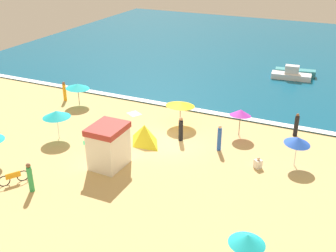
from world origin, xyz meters
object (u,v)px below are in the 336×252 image
at_px(small_boat_0, 295,72).
at_px(beachgoer_5, 181,129).
at_px(beach_tent, 145,134).
at_px(beach_umbrella_0, 298,141).
at_px(beach_umbrella_1, 247,239).
at_px(beachgoer_4, 30,178).
at_px(beach_umbrella_3, 180,104).
at_px(lifeguard_cabana, 109,146).
at_px(beachgoer_2, 219,138).
at_px(parked_bicycle, 14,178).
at_px(small_boat_1, 291,75).
at_px(beach_umbrella_4, 78,86).
at_px(beach_umbrella_2, 56,114).
at_px(beach_umbrella_5, 241,113).
at_px(beachgoer_3, 296,125).
at_px(beachgoer_1, 64,91).
at_px(beachgoer_0, 258,163).

bearing_deg(small_boat_0, beachgoer_5, -105.61).
xyz_separation_m(beach_tent, small_boat_0, (7.35, 20.06, -0.28)).
relative_size(beach_umbrella_0, beach_umbrella_1, 0.94).
distance_m(beachgoer_4, small_boat_0, 30.07).
bearing_deg(beach_tent, beach_umbrella_3, 75.27).
relative_size(lifeguard_cabana, beachgoer_4, 1.53).
height_order(beach_umbrella_0, beachgoer_5, beach_umbrella_0).
relative_size(beach_umbrella_3, beachgoer_2, 1.46).
distance_m(parked_bicycle, beachgoer_5, 11.69).
distance_m(beachgoer_2, small_boat_1, 17.65).
height_order(beach_umbrella_4, parked_bicycle, beach_umbrella_4).
height_order(beachgoer_2, beachgoer_4, beachgoer_2).
bearing_deg(beachgoer_5, beach_umbrella_1, -54.12).
bearing_deg(beach_umbrella_2, beach_umbrella_1, -23.93).
distance_m(beach_umbrella_1, beach_umbrella_5, 13.58).
bearing_deg(beachgoer_5, beachgoer_3, 29.45).
xyz_separation_m(beachgoer_2, beachgoer_5, (-2.99, 0.25, -0.02)).
height_order(beach_umbrella_3, small_boat_1, beach_umbrella_3).
relative_size(lifeguard_cabana, beachgoer_3, 1.57).
distance_m(beach_umbrella_0, beach_umbrella_5, 5.25).
bearing_deg(small_boat_0, beach_umbrella_1, -85.33).
relative_size(beach_umbrella_4, parked_bicycle, 1.81).
height_order(lifeguard_cabana, small_boat_1, lifeguard_cabana).
height_order(parked_bicycle, small_boat_1, small_boat_1).
bearing_deg(beachgoer_3, beach_umbrella_1, -89.65).
relative_size(beach_umbrella_5, beachgoer_3, 1.19).
height_order(beachgoer_2, beachgoer_5, beachgoer_2).
xyz_separation_m(parked_bicycle, beachgoer_1, (-5.65, 12.27, 0.49)).
relative_size(parked_bicycle, beachgoer_1, 0.88).
bearing_deg(beach_umbrella_1, beachgoer_0, 99.71).
xyz_separation_m(beach_umbrella_3, parked_bicycle, (-5.79, -11.90, -1.35)).
bearing_deg(beach_umbrella_4, beach_umbrella_0, -8.31).
relative_size(beach_umbrella_2, beach_umbrella_3, 1.03).
relative_size(beachgoer_5, small_boat_1, 0.45).
bearing_deg(small_boat_0, beach_umbrella_5, -95.54).
bearing_deg(beachgoer_5, lifeguard_cabana, -117.94).
relative_size(beachgoer_0, beachgoer_2, 0.41).
xyz_separation_m(beach_umbrella_4, small_boat_1, (15.81, 14.70, -1.16)).
xyz_separation_m(beach_umbrella_0, beachgoer_0, (-2.08, -1.29, -1.48)).
relative_size(beach_umbrella_4, beachgoer_4, 1.52).
distance_m(beach_umbrella_2, beachgoer_1, 7.65).
bearing_deg(lifeguard_cabana, beach_umbrella_0, 24.85).
xyz_separation_m(beach_umbrella_4, small_boat_0, (16.00, 15.98, -1.28)).
bearing_deg(beach_umbrella_0, beach_umbrella_1, -93.07).
bearing_deg(beachgoer_4, lifeguard_cabana, 59.47).
distance_m(lifeguard_cabana, beach_umbrella_5, 10.09).
relative_size(beach_umbrella_3, beach_tent, 1.02).
bearing_deg(beachgoer_0, beachgoer_1, 166.84).
bearing_deg(beachgoer_5, small_boat_0, 74.39).
relative_size(beach_umbrella_3, parked_bicycle, 1.75).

